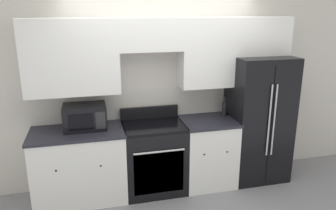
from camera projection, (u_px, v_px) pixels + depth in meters
ground_plane at (174, 199)px, 4.22m from camera, size 12.00×12.00×0.00m
wall_back at (164, 74)px, 4.34m from camera, size 8.00×0.39×2.60m
lower_cabinets_left at (80, 165)px, 4.11m from camera, size 1.14×0.64×0.92m
lower_cabinets_right at (207, 152)px, 4.51m from camera, size 0.72×0.64×0.92m
oven_range at (154, 157)px, 4.34m from camera, size 0.79×0.65×1.08m
refrigerator at (256, 117)px, 4.64m from camera, size 0.80×0.81×1.75m
microwave at (85, 117)px, 4.04m from camera, size 0.52×0.38×0.30m
bottle at (224, 108)px, 4.52m from camera, size 0.07×0.07×0.28m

